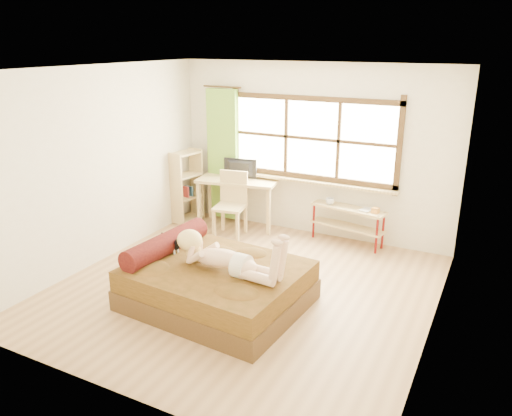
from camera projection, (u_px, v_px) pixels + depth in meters
The scene contains 18 objects.
floor at pixel (244, 289), 6.34m from camera, with size 4.50×4.50×0.00m, color #9E754C.
ceiling at pixel (242, 69), 5.47m from camera, with size 4.50×4.50×0.00m, color white.
wall_back at pixel (312, 151), 7.80m from camera, with size 4.50×4.50×0.00m, color silver.
wall_front at pixel (110, 257), 4.01m from camera, with size 4.50×4.50×0.00m, color silver.
wall_left at pixel (100, 166), 6.87m from camera, with size 4.50×4.50×0.00m, color silver.
wall_right at pixel (443, 216), 4.93m from camera, with size 4.50×4.50×0.00m, color silver.
window at pixel (311, 141), 7.72m from camera, with size 2.80×0.16×1.46m.
curtain at pixel (223, 155), 8.43m from camera, with size 0.55×0.10×2.20m, color #548B25.
bed at pixel (214, 283), 5.92m from camera, with size 2.08×1.72×0.75m.
woman at pixel (225, 247), 5.62m from camera, with size 1.38×0.39×0.59m, color #E2B492, non-canonical shape.
kitten at pixel (171, 243), 6.18m from camera, with size 0.30×0.12×0.24m, color black, non-canonical shape.
desk at pixel (238, 185), 8.26m from camera, with size 1.40×0.82×0.82m.
monitor at pixel (239, 169), 8.21m from camera, with size 0.57×0.07×0.33m, color black.
chair at pixel (232, 200), 7.96m from camera, with size 0.53×0.53×1.03m.
pipe_shelf at pixel (349, 217), 7.64m from camera, with size 1.19×0.48×0.66m.
cup at pixel (330, 201), 7.71m from camera, with size 0.13×0.13×0.10m, color gray.
book at pixel (361, 209), 7.51m from camera, with size 0.15×0.21×0.02m, color gray.
bookshelf at pixel (186, 186), 8.53m from camera, with size 0.39×0.58×1.23m.
Camera 1 is at (2.72, -4.98, 3.00)m, focal length 35.00 mm.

